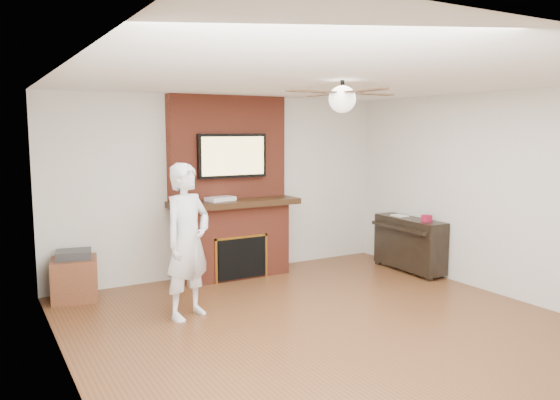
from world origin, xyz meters
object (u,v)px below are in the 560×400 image
side_table (75,277)px  fireplace (232,205)px  piano (409,243)px  person (188,241)px

side_table → fireplace: bearing=12.6°
fireplace → piano: fireplace is taller
fireplace → piano: bearing=-24.8°
fireplace → side_table: size_ratio=4.10×
person → side_table: (-0.97, 1.27, -0.56)m
person → side_table: size_ratio=2.76×
person → piano: person is taller
fireplace → person: fireplace is taller
person → piano: bearing=-21.0°
piano → side_table: bearing=168.6°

